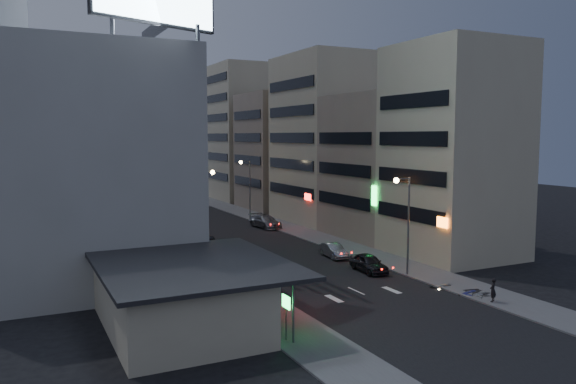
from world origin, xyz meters
TOP-DOWN VIEW (x-y plane):
  - ground at (0.00, 0.00)m, footprint 180.00×180.00m
  - sidewalk_left at (-8.00, 30.00)m, footprint 4.00×120.00m
  - sidewalk_right at (8.00, 30.00)m, footprint 4.00×120.00m
  - food_court at (-13.90, 2.00)m, footprint 11.00×13.00m
  - white_building at (-17.00, 20.00)m, footprint 14.00×24.00m
  - shophouse_near at (15.00, 10.50)m, footprint 10.00×11.00m
  - shophouse_mid at (15.50, 22.00)m, footprint 11.00×12.00m
  - shophouse_far at (15.00, 35.00)m, footprint 10.00×14.00m
  - far_left_a at (-15.50, 45.00)m, footprint 11.00×10.00m
  - far_left_b at (-16.00, 58.00)m, footprint 12.00×10.00m
  - far_right_a at (15.50, 50.00)m, footprint 11.00×12.00m
  - far_right_b at (16.00, 64.00)m, footprint 12.00×12.00m
  - street_lamp_right_near at (5.90, 6.00)m, footprint 1.60×0.44m
  - street_lamp_left at (-5.90, 22.00)m, footprint 1.60×0.44m
  - street_lamp_right_far at (5.90, 40.00)m, footprint 1.60×0.44m
  - parked_car_right_near at (4.19, 8.51)m, footprint 2.16×4.58m
  - parked_car_right_mid at (4.41, 14.69)m, footprint 1.78×4.12m
  - parked_car_left at (-5.08, 26.49)m, footprint 3.14×5.72m
  - parked_car_right_far at (5.60, 33.25)m, footprint 2.81×5.67m
  - road_car_blue at (-3.55, 9.77)m, footprint 1.45×4.12m
  - road_car_silver at (-4.99, 15.07)m, footprint 2.42×5.39m
  - person at (6.71, -2.75)m, footprint 0.72×0.65m
  - scooter_black_a at (7.72, -1.30)m, footprint 0.67×1.68m
  - scooter_silver_a at (8.05, -0.61)m, footprint 1.00×2.09m
  - scooter_blue at (7.60, -0.05)m, footprint 1.07×2.13m
  - scooter_black_b at (8.19, 0.10)m, footprint 1.00×1.94m
  - scooter_silver_b at (7.06, 2.23)m, footprint 0.72×1.96m

SIDE VIEW (x-z plane):
  - ground at x=0.00m, z-range 0.00..0.00m
  - sidewalk_left at x=-8.00m, z-range 0.00..0.12m
  - sidewalk_right at x=8.00m, z-range 0.00..0.12m
  - scooter_black_a at x=7.72m, z-range 0.12..1.12m
  - parked_car_right_mid at x=4.41m, z-range 0.00..1.32m
  - road_car_blue at x=-3.55m, z-range 0.00..1.36m
  - scooter_black_b at x=8.19m, z-range 0.12..1.25m
  - scooter_silver_b at x=7.06m, z-range 0.12..1.30m
  - scooter_silver_a at x=8.05m, z-range 0.12..1.35m
  - scooter_blue at x=7.60m, z-range 0.12..1.36m
  - parked_car_right_near at x=4.19m, z-range 0.00..1.51m
  - parked_car_left at x=-5.08m, z-range 0.00..1.52m
  - road_car_silver at x=-4.99m, z-range 0.00..1.53m
  - parked_car_right_far at x=5.60m, z-range 0.00..1.58m
  - person at x=6.71m, z-range 0.12..1.78m
  - food_court at x=-13.90m, z-range 0.05..3.92m
  - street_lamp_right_near at x=5.90m, z-range 1.35..9.37m
  - street_lamp_left at x=-5.90m, z-range 1.35..9.37m
  - street_lamp_right_far at x=5.90m, z-range 1.35..9.37m
  - far_left_b at x=-16.00m, z-range 0.00..15.00m
  - shophouse_mid at x=15.50m, z-range 0.00..16.00m
  - white_building at x=-17.00m, z-range 0.00..18.00m
  - far_right_a at x=15.50m, z-range 0.00..18.00m
  - shophouse_near at x=15.00m, z-range 0.00..20.00m
  - far_left_a at x=-15.50m, z-range 0.00..20.00m
  - shophouse_far at x=15.00m, z-range 0.00..22.00m
  - far_right_b at x=16.00m, z-range 0.00..24.00m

